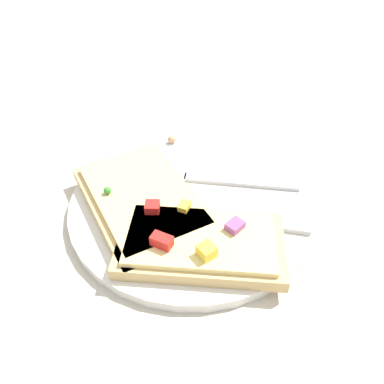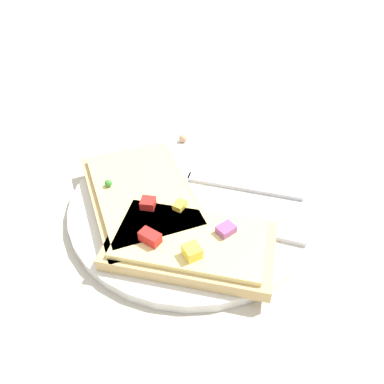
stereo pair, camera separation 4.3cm
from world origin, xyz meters
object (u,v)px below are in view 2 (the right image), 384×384
at_px(fork, 200,179).
at_px(pizza_slice_corner, 190,244).
at_px(knife, 229,223).
at_px(pizza_slice_main, 142,195).
at_px(plate, 192,202).

relative_size(fork, pizza_slice_corner, 0.98).
bearing_deg(knife, pizza_slice_main, -2.83).
bearing_deg(pizza_slice_corner, plate, -78.63).
bearing_deg(pizza_slice_corner, fork, -83.26).
distance_m(plate, pizza_slice_corner, 0.08).
relative_size(fork, knife, 1.10).
bearing_deg(pizza_slice_main, fork, -80.78).
relative_size(knife, pizza_slice_corner, 0.89).
distance_m(fork, pizza_slice_corner, 0.11).
height_order(knife, pizza_slice_main, pizza_slice_main).
relative_size(knife, pizza_slice_main, 0.82).
xyz_separation_m(plate, pizza_slice_corner, (-0.04, -0.07, 0.02)).
bearing_deg(plate, knife, -78.01).
bearing_deg(knife, plate, -28.65).
bearing_deg(fork, knife, 127.17).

